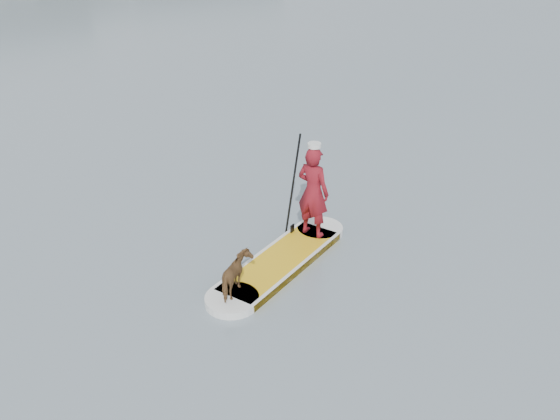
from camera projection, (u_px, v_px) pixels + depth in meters
ground at (28, 332)px, 8.51m from camera, size 140.00×140.00×0.00m
paddleboard at (280, 262)px, 9.98m from camera, size 3.19×1.54×0.12m
paddler at (313, 192)px, 10.30m from camera, size 0.52×0.66×1.59m
white_cap at (314, 145)px, 9.92m from camera, size 0.22×0.22×0.07m
dog at (236, 276)px, 8.99m from camera, size 0.76×0.68×0.60m
paddle at (293, 197)px, 10.41m from camera, size 0.12×0.29×2.00m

